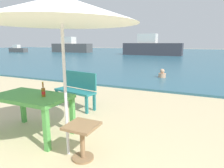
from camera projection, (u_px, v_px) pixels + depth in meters
name	position (u px, v px, depth m)	size (l,w,h in m)	color
sea_water	(191.00, 54.00, 29.14)	(120.00, 50.00, 0.08)	#2D6075
picnic_table_green	(32.00, 101.00, 3.55)	(1.40, 0.80, 0.76)	#4C9E47
beer_bottle_amber	(43.00, 91.00, 3.42)	(0.07, 0.07, 0.26)	brown
patio_umbrella	(61.00, 10.00, 2.61)	(2.10, 2.10, 2.30)	silver
side_table_wood	(82.00, 137.00, 2.84)	(0.44, 0.44, 0.54)	olive
bench_teal_center	(76.00, 87.00, 5.13)	(1.25, 0.59, 0.95)	#237275
swimmer_person	(162.00, 74.00, 9.22)	(0.34, 0.34, 0.41)	tan
boat_sailboat	(71.00, 47.00, 33.76)	(7.16, 1.95, 2.60)	#4C4C4C
boat_fishing_trawler	(152.00, 47.00, 25.99)	(7.64, 2.08, 2.78)	#38383F
boat_ferry	(18.00, 50.00, 33.88)	(3.53, 0.96, 1.28)	#4C4C4C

